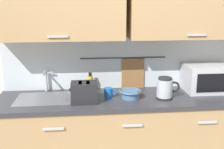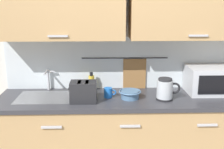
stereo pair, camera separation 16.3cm
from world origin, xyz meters
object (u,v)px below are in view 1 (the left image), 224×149
(electric_kettle, at_px, (165,88))
(dish_soap_bottle, at_px, (90,83))
(mixing_bowl, at_px, (130,94))
(toaster, at_px, (84,92))
(mug_near_sink, at_px, (109,93))
(microwave, at_px, (207,78))

(electric_kettle, xyz_separation_m, dish_soap_bottle, (-0.71, 0.29, -0.01))
(mixing_bowl, distance_m, toaster, 0.45)
(electric_kettle, relative_size, mug_near_sink, 1.89)
(dish_soap_bottle, bearing_deg, toaster, -100.61)
(microwave, bearing_deg, mug_near_sink, -173.91)
(toaster, bearing_deg, electric_kettle, 2.31)
(toaster, bearing_deg, microwave, 9.84)
(mug_near_sink, bearing_deg, electric_kettle, -8.30)
(electric_kettle, distance_m, toaster, 0.77)
(electric_kettle, bearing_deg, mug_near_sink, 171.70)
(electric_kettle, xyz_separation_m, mixing_bowl, (-0.33, 0.04, -0.06))
(mixing_bowl, bearing_deg, microwave, 10.15)
(mug_near_sink, relative_size, toaster, 0.47)
(electric_kettle, xyz_separation_m, toaster, (-0.77, -0.03, -0.01))
(microwave, height_order, electric_kettle, microwave)
(dish_soap_bottle, height_order, mug_near_sink, dish_soap_bottle)
(dish_soap_bottle, relative_size, toaster, 0.77)
(microwave, height_order, dish_soap_bottle, microwave)
(microwave, distance_m, dish_soap_bottle, 1.21)
(dish_soap_bottle, bearing_deg, electric_kettle, -22.44)
(microwave, relative_size, dish_soap_bottle, 2.35)
(dish_soap_bottle, relative_size, mixing_bowl, 0.92)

